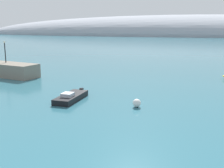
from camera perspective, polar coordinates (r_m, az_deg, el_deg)
distant_ridge at (r=236.36m, az=15.97°, el=9.59°), size 378.36×82.48×32.73m
motorboat_black_alongside_breakwater at (r=31.27m, az=-8.46°, el=-2.69°), size 2.09×5.84×1.02m
mooring_buoy_white at (r=28.44m, az=5.11°, el=-3.94°), size 0.86×0.86×0.86m
harbor_lamp_post at (r=48.78m, az=-21.17°, el=6.74°), size 0.36×0.36×3.54m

